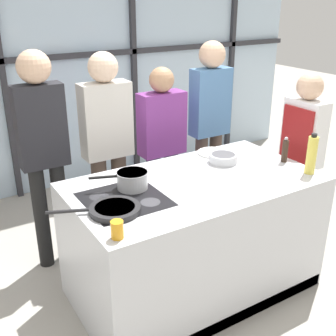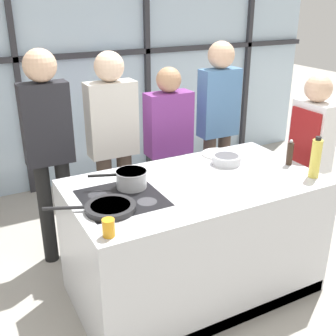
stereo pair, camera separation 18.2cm
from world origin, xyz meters
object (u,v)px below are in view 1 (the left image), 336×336
(mixing_bowl, at_px, (223,158))
(saucepan, at_px, (132,180))
(frying_pan, at_px, (114,209))
(oil_bottle, at_px, (312,155))
(spectator_far_left, at_px, (43,145))
(spectator_far_right, at_px, (210,119))
(spectator_center_right, at_px, (162,143))
(chef, at_px, (301,150))
(white_plate, at_px, (213,153))
(spectator_center_left, at_px, (107,141))
(juice_glass_near, at_px, (117,230))
(pepper_grinder, at_px, (285,150))

(mixing_bowl, bearing_deg, saucepan, -176.43)
(frying_pan, height_order, oil_bottle, oil_bottle)
(mixing_bowl, height_order, oil_bottle, oil_bottle)
(spectator_far_left, xyz_separation_m, spectator_far_right, (1.63, 0.00, -0.03))
(spectator_center_right, xyz_separation_m, saucepan, (-0.72, -0.80, 0.10))
(chef, distance_m, white_plate, 0.80)
(frying_pan, bearing_deg, spectator_far_left, 96.37)
(chef, relative_size, spectator_center_left, 0.90)
(frying_pan, xyz_separation_m, juice_glass_near, (-0.11, -0.28, 0.03))
(chef, bearing_deg, spectator_far_left, 67.33)
(spectator_center_left, bearing_deg, spectator_far_right, -180.00)
(spectator_center_left, bearing_deg, mixing_bowl, 131.61)
(spectator_far_right, height_order, frying_pan, spectator_far_right)
(spectator_far_left, relative_size, saucepan, 4.66)
(pepper_grinder, bearing_deg, spectator_far_left, 148.72)
(spectator_center_left, bearing_deg, spectator_center_right, -180.00)
(white_plate, xyz_separation_m, mixing_bowl, (-0.06, -0.20, 0.03))
(spectator_far_left, height_order, mixing_bowl, spectator_far_left)
(juice_glass_near, bearing_deg, chef, 13.81)
(mixing_bowl, bearing_deg, spectator_center_left, 131.61)
(frying_pan, xyz_separation_m, mixing_bowl, (1.09, 0.30, 0.02))
(spectator_center_left, height_order, saucepan, spectator_center_left)
(spectator_far_left, distance_m, spectator_center_right, 1.10)
(white_plate, distance_m, juice_glass_near, 1.48)
(frying_pan, bearing_deg, spectator_center_right, 47.15)
(juice_glass_near, bearing_deg, saucepan, 55.66)
(spectator_far_left, xyz_separation_m, juice_glass_near, (0.01, -1.33, -0.09))
(juice_glass_near, bearing_deg, spectator_center_left, 68.09)
(spectator_center_right, bearing_deg, frying_pan, 47.15)
(pepper_grinder, bearing_deg, frying_pan, -177.93)
(saucepan, bearing_deg, spectator_center_right, 48.14)
(frying_pan, height_order, white_plate, frying_pan)
(chef, xyz_separation_m, spectator_center_right, (-0.92, 0.84, -0.01))
(chef, xyz_separation_m, pepper_grinder, (-0.38, -0.15, 0.12))
(spectator_center_right, bearing_deg, spectator_far_left, 0.00)
(spectator_far_left, xyz_separation_m, spectator_center_left, (0.54, 0.00, -0.06))
(spectator_center_left, distance_m, spectator_center_right, 0.56)
(oil_bottle, bearing_deg, mixing_bowl, 129.05)
(frying_pan, xyz_separation_m, pepper_grinder, (1.52, 0.05, 0.08))
(spectator_center_left, bearing_deg, pepper_grinder, 137.66)
(chef, distance_m, spectator_center_right, 1.25)
(chef, bearing_deg, oil_bottle, 137.51)
(saucepan, xyz_separation_m, juice_glass_near, (-0.36, -0.53, -0.01))
(oil_bottle, bearing_deg, juice_glass_near, -177.48)
(spectator_center_left, relative_size, frying_pan, 3.23)
(spectator_far_right, distance_m, pepper_grinder, 0.99)
(spectator_far_right, xyz_separation_m, white_plate, (-0.37, -0.55, -0.11))
(pepper_grinder, height_order, juice_glass_near, pepper_grinder)
(juice_glass_near, bearing_deg, oil_bottle, 2.52)
(pepper_grinder, bearing_deg, saucepan, 171.34)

